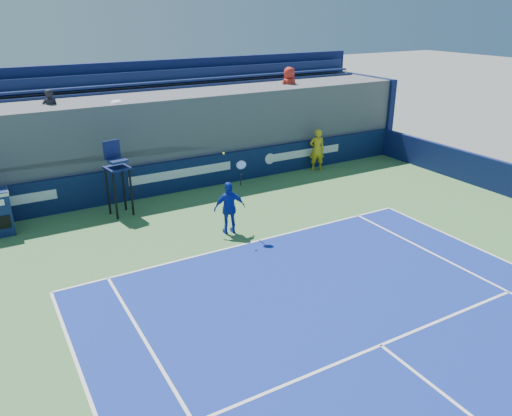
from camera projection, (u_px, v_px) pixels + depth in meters
ball_person at (317, 150)px, 20.78m from camera, size 0.75×0.63×1.76m
back_hoarding at (181, 175)px, 18.53m from camera, size 20.40×0.21×1.20m
umpire_chair at (117, 171)px, 16.03m from camera, size 0.81×0.81×2.48m
tennis_player at (230, 208)px, 14.92m from camera, size 1.02×0.60×2.57m
stadium_seating at (159, 132)px, 19.70m from camera, size 21.00×4.05×5.05m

